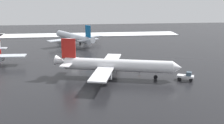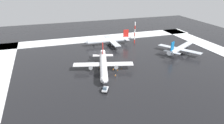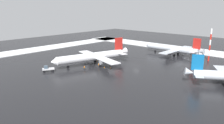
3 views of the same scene
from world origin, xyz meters
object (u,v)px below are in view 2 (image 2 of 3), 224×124
(traffic_cone_near_nose, at_px, (117,70))
(ground_crew_beside_wing, at_px, (113,70))
(pushback_tug, at_px, (105,89))
(ground_crew_by_nose_gear, at_px, (100,68))
(airplane_distant_tail, at_px, (103,65))
(airplane_far_rear, at_px, (109,40))
(ground_crew_mid_apron, at_px, (115,76))
(traffic_cone_mid_line, at_px, (121,68))
(airplane_parked_starboard, at_px, (181,48))
(antenna_mast, at_px, (135,33))

(traffic_cone_near_nose, bearing_deg, ground_crew_beside_wing, 18.65)
(pushback_tug, bearing_deg, ground_crew_beside_wing, -180.00)
(ground_crew_by_nose_gear, relative_size, ground_crew_beside_wing, 1.00)
(airplane_distant_tail, height_order, pushback_tug, airplane_distant_tail)
(airplane_distant_tail, height_order, airplane_far_rear, airplane_distant_tail)
(pushback_tug, bearing_deg, ground_crew_mid_apron, 171.18)
(ground_crew_beside_wing, bearing_deg, ground_crew_mid_apron, 20.56)
(airplane_far_rear, relative_size, traffic_cone_near_nose, 62.64)
(airplane_far_rear, xyz_separation_m, traffic_cone_mid_line, (6.57, 42.37, -3.11))
(airplane_parked_starboard, xyz_separation_m, traffic_cone_near_nose, (47.34, 13.19, -3.05))
(airplane_distant_tail, height_order, traffic_cone_near_nose, airplane_distant_tail)
(airplane_parked_starboard, distance_m, antenna_mast, 35.01)
(ground_crew_by_nose_gear, xyz_separation_m, traffic_cone_near_nose, (-8.48, 3.64, -0.70))
(airplane_parked_starboard, relative_size, traffic_cone_near_nose, 55.30)
(airplane_distant_tail, height_order, ground_crew_mid_apron, airplane_distant_tail)
(ground_crew_beside_wing, xyz_separation_m, antenna_mast, (-31.03, -43.18, 6.78))
(traffic_cone_mid_line, bearing_deg, traffic_cone_near_nose, 20.19)
(ground_crew_beside_wing, relative_size, antenna_mast, 0.11)
(pushback_tug, distance_m, ground_crew_beside_wing, 21.18)
(airplane_distant_tail, relative_size, ground_crew_by_nose_gear, 21.61)
(airplane_parked_starboard, distance_m, ground_crew_by_nose_gear, 56.68)
(airplane_distant_tail, distance_m, traffic_cone_near_nose, 8.20)
(ground_crew_by_nose_gear, height_order, antenna_mast, antenna_mast)
(airplane_far_rear, relative_size, antenna_mast, 2.22)
(ground_crew_beside_wing, distance_m, traffic_cone_near_nose, 2.89)
(pushback_tug, relative_size, antenna_mast, 0.33)
(ground_crew_mid_apron, height_order, traffic_cone_mid_line, ground_crew_mid_apron)
(ground_crew_beside_wing, bearing_deg, ground_crew_by_nose_gear, -97.67)
(airplane_distant_tail, height_order, ground_crew_by_nose_gear, airplane_distant_tail)
(airplane_parked_starboard, bearing_deg, ground_crew_mid_apron, 171.18)
(airplane_far_rear, xyz_separation_m, ground_crew_beside_wing, (11.82, 44.22, -2.41))
(airplane_parked_starboard, relative_size, antenna_mast, 1.96)
(antenna_mast, xyz_separation_m, traffic_cone_mid_line, (25.77, 41.33, -7.47))
(ground_crew_by_nose_gear, height_order, ground_crew_mid_apron, same)
(ground_crew_mid_apron, bearing_deg, ground_crew_beside_wing, 11.03)
(airplane_far_rear, distance_m, ground_crew_mid_apron, 52.91)
(ground_crew_by_nose_gear, bearing_deg, traffic_cone_near_nose, -13.75)
(airplane_parked_starboard, bearing_deg, airplane_distant_tail, 162.00)
(ground_crew_mid_apron, xyz_separation_m, antenna_mast, (-32.22, -50.19, 6.78))
(traffic_cone_mid_line, bearing_deg, ground_crew_by_nose_gear, -13.63)
(airplane_parked_starboard, bearing_deg, ground_crew_by_nose_gear, 158.49)
(traffic_cone_near_nose, height_order, traffic_cone_mid_line, same)
(antenna_mast, bearing_deg, airplane_parked_starboard, 123.09)
(pushback_tug, xyz_separation_m, antenna_mast, (-40.98, -61.88, 6.46))
(ground_crew_mid_apron, distance_m, antenna_mast, 60.03)
(antenna_mast, xyz_separation_m, traffic_cone_near_nose, (28.37, 42.29, -7.47))
(pushback_tug, bearing_deg, traffic_cone_mid_line, 171.53)
(ground_crew_mid_apron, xyz_separation_m, traffic_cone_near_nose, (-3.85, -7.90, -0.70))
(airplane_parked_starboard, distance_m, traffic_cone_near_nose, 49.23)
(airplane_far_rear, height_order, ground_crew_mid_apron, airplane_far_rear)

